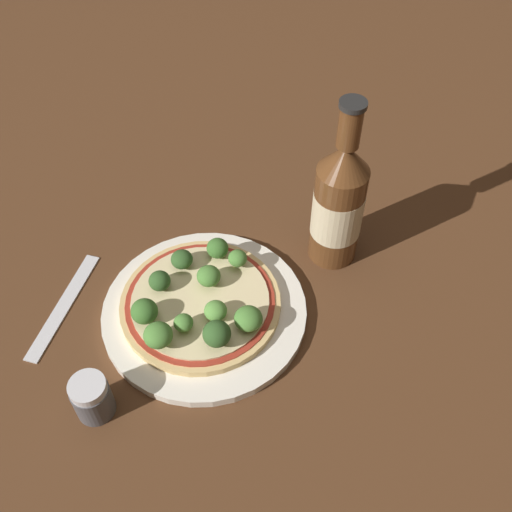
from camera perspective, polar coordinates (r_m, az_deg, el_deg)
ground_plane at (r=0.76m, az=-3.35°, el=-4.19°), size 3.00×3.00×0.00m
plate at (r=0.75m, az=-4.92°, el=-5.27°), size 0.25×0.25×0.01m
pizza at (r=0.74m, az=-5.32°, el=-4.45°), size 0.20×0.20×0.01m
broccoli_floret_0 at (r=0.73m, az=-4.53°, el=-1.92°), size 0.03×0.03×0.03m
broccoli_floret_1 at (r=0.71m, az=-10.59°, el=-5.20°), size 0.03×0.03×0.03m
broccoli_floret_2 at (r=0.76m, az=-7.08°, el=-0.32°), size 0.03×0.03×0.02m
broccoli_floret_3 at (r=0.70m, az=-3.63°, el=-5.24°), size 0.03×0.03×0.02m
broccoli_floret_4 at (r=0.74m, az=-9.16°, el=-2.36°), size 0.03×0.03×0.03m
broccoli_floret_5 at (r=0.69m, az=-9.30°, el=-7.46°), size 0.03×0.03×0.03m
broccoli_floret_6 at (r=0.76m, az=-3.68°, el=0.75°), size 0.03×0.03×0.03m
broccoli_floret_7 at (r=0.75m, az=-1.76°, el=-0.23°), size 0.02×0.02×0.02m
broccoli_floret_8 at (r=0.70m, az=-6.93°, el=-6.34°), size 0.02×0.02×0.02m
broccoli_floret_9 at (r=0.70m, az=-0.73°, el=-5.98°), size 0.03×0.03×0.03m
broccoli_floret_10 at (r=0.68m, az=-3.76°, el=-7.41°), size 0.03×0.03×0.03m
beer_bottle at (r=0.75m, az=7.87°, el=5.02°), size 0.06×0.06×0.24m
pepper_shaker at (r=0.68m, az=-15.36°, el=-12.88°), size 0.04×0.04×0.06m
fork at (r=0.79m, az=-17.85°, el=-4.48°), size 0.05×0.17×0.00m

